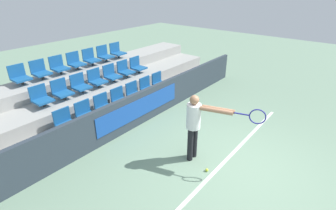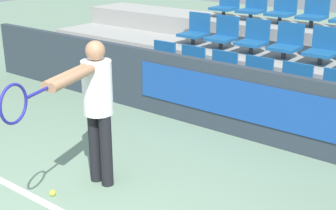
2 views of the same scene
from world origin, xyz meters
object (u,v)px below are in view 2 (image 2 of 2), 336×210
(stadium_chair_1, at_px, (189,66))
(stadium_chair_15, at_px, (253,7))
(stadium_chair_0, at_px, (160,61))
(stadium_chair_14, at_px, (226,4))
(stadium_chair_17, at_px, (314,13))
(stadium_chair_16, at_px, (282,10))
(stadium_chair_5, at_px, (335,95))
(stadium_chair_4, at_px, (292,86))
(stadium_chair_10, at_px, (287,43))
(stadium_chair_7, at_px, (195,30))
(stadium_chair_9, at_px, (254,38))
(stadium_chair_2, at_px, (220,72))
(tennis_ball, at_px, (53,193))
(stadium_chair_8, at_px, (223,34))
(stadium_chair_11, at_px, (323,48))
(tennis_player, at_px, (94,101))
(stadium_chair_3, at_px, (254,79))

(stadium_chair_1, bearing_deg, stadium_chair_15, 90.00)
(stadium_chair_0, bearing_deg, stadium_chair_15, 73.97)
(stadium_chair_0, height_order, stadium_chair_14, stadium_chair_14)
(stadium_chair_1, xyz_separation_m, stadium_chair_17, (1.17, 2.04, 0.72))
(stadium_chair_16, height_order, stadium_chair_17, same)
(stadium_chair_5, xyz_separation_m, stadium_chair_16, (-1.76, 2.04, 0.72))
(stadium_chair_4, bearing_deg, stadium_chair_10, 119.88)
(stadium_chair_10, bearing_deg, stadium_chair_1, -138.97)
(stadium_chair_1, xyz_separation_m, stadium_chair_7, (-0.59, 1.02, 0.36))
(stadium_chair_10, bearing_deg, stadium_chair_7, 180.00)
(stadium_chair_9, bearing_deg, stadium_chair_16, 90.00)
(stadium_chair_17, bearing_deg, stadium_chair_10, -90.00)
(stadium_chair_9, height_order, stadium_chair_16, stadium_chair_16)
(stadium_chair_0, height_order, stadium_chair_4, same)
(stadium_chair_1, xyz_separation_m, stadium_chair_2, (0.59, 0.00, 0.00))
(tennis_ball, bearing_deg, stadium_chair_8, 98.47)
(stadium_chair_1, bearing_deg, stadium_chair_9, 60.12)
(stadium_chair_1, height_order, stadium_chair_11, stadium_chair_11)
(stadium_chair_2, height_order, tennis_ball, stadium_chair_2)
(stadium_chair_8, xyz_separation_m, stadium_chair_14, (-0.59, 1.02, 0.36))
(stadium_chair_2, xyz_separation_m, stadium_chair_14, (-1.17, 2.04, 0.72))
(stadium_chair_10, xyz_separation_m, stadium_chair_16, (-0.59, 1.02, 0.36))
(stadium_chair_1, bearing_deg, stadium_chair_14, 106.03)
(stadium_chair_2, bearing_deg, tennis_player, -84.56)
(stadium_chair_16, bearing_deg, stadium_chair_8, -119.88)
(stadium_chair_10, bearing_deg, tennis_player, -94.66)
(tennis_player, xyz_separation_m, tennis_ball, (-0.22, -0.44, -0.93))
(stadium_chair_4, bearing_deg, stadium_chair_9, 138.97)
(stadium_chair_8, height_order, stadium_chair_15, stadium_chair_15)
(stadium_chair_4, distance_m, tennis_ball, 3.51)
(stadium_chair_8, relative_size, stadium_chair_14, 1.00)
(stadium_chair_3, relative_size, tennis_player, 0.35)
(stadium_chair_9, bearing_deg, stadium_chair_11, 0.00)
(stadium_chair_2, distance_m, stadium_chair_11, 1.59)
(stadium_chair_0, bearing_deg, tennis_ball, -69.51)
(stadium_chair_14, bearing_deg, tennis_player, -73.53)
(stadium_chair_10, height_order, tennis_player, tennis_player)
(stadium_chair_2, relative_size, tennis_player, 0.35)
(stadium_chair_16, bearing_deg, stadium_chair_17, 0.00)
(stadium_chair_0, bearing_deg, stadium_chair_1, 0.00)
(stadium_chair_5, xyz_separation_m, stadium_chair_14, (-2.93, 2.04, 0.72))
(stadium_chair_4, height_order, stadium_chair_11, stadium_chair_11)
(stadium_chair_17, bearing_deg, stadium_chair_7, -149.88)
(stadium_chair_10, xyz_separation_m, stadium_chair_17, (0.00, 1.02, 0.36))
(stadium_chair_4, relative_size, stadium_chair_9, 1.00)
(stadium_chair_0, bearing_deg, stadium_chair_16, 60.12)
(stadium_chair_5, relative_size, stadium_chair_15, 1.00)
(stadium_chair_14, relative_size, stadium_chair_16, 1.00)
(stadium_chair_3, xyz_separation_m, stadium_chair_10, (0.00, 1.02, 0.36))
(stadium_chair_2, relative_size, stadium_chair_10, 1.00)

